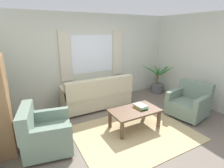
# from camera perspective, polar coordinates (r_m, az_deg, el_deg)

# --- Properties ---
(ground_plane) EXTENTS (6.24, 6.24, 0.00)m
(ground_plane) POSITION_cam_1_polar(r_m,az_deg,el_deg) (3.92, 7.40, -15.78)
(ground_plane) COLOR #6B6056
(wall_back) EXTENTS (5.32, 0.12, 2.60)m
(wall_back) POSITION_cam_1_polar(r_m,az_deg,el_deg) (5.34, -6.50, 8.24)
(wall_back) COLOR beige
(wall_back) RESTS_ON ground_plane
(wall_right) EXTENTS (0.12, 4.40, 2.60)m
(wall_right) POSITION_cam_1_polar(r_m,az_deg,el_deg) (5.40, 31.65, 5.89)
(wall_right) COLOR beige
(wall_right) RESTS_ON ground_plane
(window_with_curtains) EXTENTS (1.98, 0.07, 1.40)m
(window_with_curtains) POSITION_cam_1_polar(r_m,az_deg,el_deg) (5.24, -6.20, 9.74)
(window_with_curtains) COLOR white
(area_rug) EXTENTS (2.46, 1.90, 0.01)m
(area_rug) POSITION_cam_1_polar(r_m,az_deg,el_deg) (3.92, 7.40, -15.70)
(area_rug) COLOR tan
(area_rug) RESTS_ON ground_plane
(couch) EXTENTS (1.90, 0.82, 0.92)m
(couch) POSITION_cam_1_polar(r_m,az_deg,el_deg) (4.92, -4.90, -3.78)
(couch) COLOR #BCB293
(couch) RESTS_ON ground_plane
(armchair_left) EXTENTS (0.96, 0.97, 0.88)m
(armchair_left) POSITION_cam_1_polar(r_m,az_deg,el_deg) (3.47, -21.32, -14.81)
(armchair_left) COLOR slate
(armchair_left) RESTS_ON ground_plane
(armchair_right) EXTENTS (0.97, 0.98, 0.88)m
(armchair_right) POSITION_cam_1_polar(r_m,az_deg,el_deg) (4.87, 24.05, -5.69)
(armchair_right) COLOR slate
(armchair_right) RESTS_ON ground_plane
(coffee_table) EXTENTS (1.10, 0.64, 0.44)m
(coffee_table) POSITION_cam_1_polar(r_m,az_deg,el_deg) (3.95, 7.47, -9.15)
(coffee_table) COLOR brown
(coffee_table) RESTS_ON ground_plane
(book_stack_on_table) EXTENTS (0.23, 0.33, 0.08)m
(book_stack_on_table) POSITION_cam_1_polar(r_m,az_deg,el_deg) (4.02, 9.39, -7.26)
(book_stack_on_table) COLOR orange
(book_stack_on_table) RESTS_ON coffee_table
(potted_plant) EXTENTS (1.11, 1.04, 1.09)m
(potted_plant) POSITION_cam_1_polar(r_m,az_deg,el_deg) (6.30, 14.87, 0.78)
(potted_plant) COLOR #56565B
(potted_plant) RESTS_ON ground_plane
(bookshelf) EXTENTS (0.30, 0.94, 1.72)m
(bookshelf) POSITION_cam_1_polar(r_m,az_deg,el_deg) (3.77, -32.15, -6.38)
(bookshelf) COLOR olive
(bookshelf) RESTS_ON ground_plane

